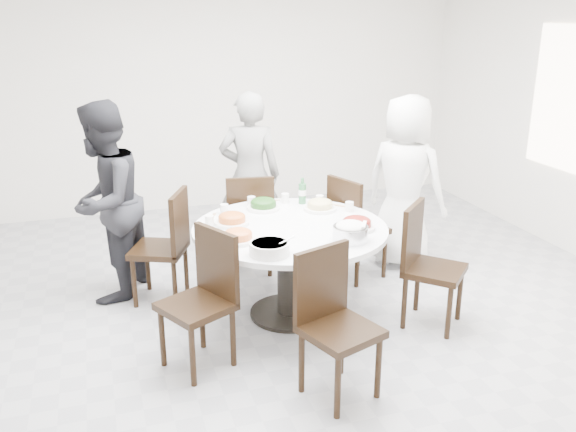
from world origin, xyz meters
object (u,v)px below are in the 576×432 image
object	(u,v)px
chair_nw	(159,247)
dining_table	(290,271)
chair_se	(435,267)
diner_left	(105,203)
chair_sw	(196,303)
chair_ne	(359,227)
rice_bowl	(350,234)
diner_right	(405,182)
soup_bowl	(269,248)
chair_s	(341,328)
diner_middle	(250,175)
chair_n	(249,222)
beverage_bottle	(302,191)

from	to	relation	value
chair_nw	dining_table	bearing A→B (deg)	81.95
chair_se	diner_left	xyz separation A→B (m)	(-2.34, 1.29, 0.35)
chair_sw	diner_left	distance (m)	1.46
chair_ne	rice_bowl	bearing A→B (deg)	132.64
diner_right	soup_bowl	bearing A→B (deg)	90.03
chair_s	rice_bowl	distance (m)	0.85
rice_bowl	chair_nw	bearing A→B (deg)	141.49
diner_middle	diner_left	world-z (taller)	diner_left
dining_table	diner_middle	world-z (taller)	diner_middle
chair_ne	chair_s	size ratio (longest dim) A/B	1.00
chair_nw	soup_bowl	distance (m)	1.30
dining_table	chair_s	xyz separation A→B (m)	(-0.03, -1.12, 0.10)
rice_bowl	diner_right	bearing A→B (deg)	47.15
dining_table	chair_s	world-z (taller)	chair_s
chair_sw	soup_bowl	xyz separation A→B (m)	(0.52, 0.03, 0.32)
diner_right	chair_nw	bearing A→B (deg)	56.83
chair_ne	diner_middle	xyz separation A→B (m)	(-0.79, 0.84, 0.33)
chair_se	chair_sw	bearing A→B (deg)	136.63
chair_n	beverage_bottle	distance (m)	0.69
soup_bowl	dining_table	bearing A→B (deg)	58.11
chair_ne	beverage_bottle	size ratio (longest dim) A/B	4.23
chair_s	beverage_bottle	bearing A→B (deg)	59.24
dining_table	chair_s	bearing A→B (deg)	-91.61
chair_ne	chair_sw	size ratio (longest dim) A/B	1.00
diner_right	diner_middle	world-z (taller)	diner_right
diner_left	soup_bowl	bearing A→B (deg)	64.96
dining_table	diner_middle	bearing A→B (deg)	88.64
chair_nw	chair_se	distance (m)	2.22
chair_ne	diner_right	bearing A→B (deg)	-93.39
chair_se	rice_bowl	size ratio (longest dim) A/B	3.71
chair_nw	diner_right	distance (m)	2.31
chair_nw	chair_se	xyz separation A→B (m)	(1.95, -1.07, 0.00)
chair_ne	soup_bowl	xyz separation A→B (m)	(-1.13, -1.02, 0.32)
chair_ne	rice_bowl	size ratio (longest dim) A/B	3.71
chair_nw	chair_sw	bearing A→B (deg)	30.23
chair_sw	diner_middle	bearing A→B (deg)	127.85
chair_ne	soup_bowl	world-z (taller)	chair_ne
diner_right	beverage_bottle	xyz separation A→B (m)	(-1.06, -0.14, 0.05)
soup_bowl	beverage_bottle	size ratio (longest dim) A/B	1.23
diner_middle	dining_table	bearing A→B (deg)	105.67
dining_table	diner_left	world-z (taller)	diner_left
chair_nw	diner_middle	xyz separation A→B (m)	(0.98, 0.78, 0.33)
dining_table	diner_right	distance (m)	1.56
chair_sw	diner_right	distance (m)	2.49
chair_n	chair_sw	size ratio (longest dim) A/B	1.00
chair_nw	diner_middle	world-z (taller)	diner_middle
diner_middle	rice_bowl	world-z (taller)	diner_middle
chair_n	soup_bowl	world-z (taller)	chair_n
diner_right	diner_left	size ratio (longest dim) A/B	0.98
chair_n	chair_sw	bearing A→B (deg)	71.44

